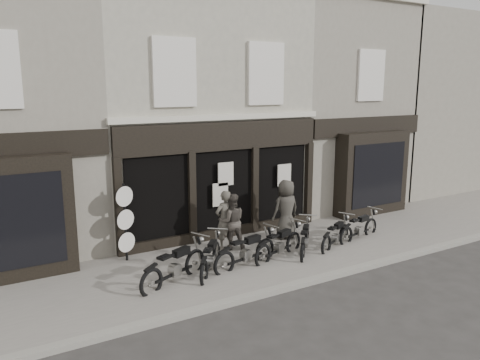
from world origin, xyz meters
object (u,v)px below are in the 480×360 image
motorcycle_1 (211,260)px  motorcycle_5 (336,237)px  motorcycle_2 (246,254)px  man_centre (232,221)px  motorcycle_6 (359,230)px  man_right (286,209)px  motorcycle_3 (279,247)px  motorcycle_4 (305,242)px  man_left (225,220)px  advert_sign_post (126,226)px  motorcycle_0 (175,269)px

motorcycle_1 → motorcycle_5: bearing=-52.8°
motorcycle_1 → motorcycle_2: size_ratio=0.80×
motorcycle_1 → motorcycle_5: size_ratio=0.96×
motorcycle_1 → man_centre: 1.90m
motorcycle_6 → man_right: 2.51m
motorcycle_1 → motorcycle_3: (2.21, -0.06, 0.01)m
motorcycle_4 → motorcycle_6: motorcycle_4 is taller
motorcycle_2 → motorcycle_3: bearing=-7.9°
motorcycle_4 → man_left: bearing=98.0°
motorcycle_3 → motorcycle_5: 2.07m
motorcycle_5 → man_right: 1.80m
motorcycle_1 → man_left: man_left is taller
advert_sign_post → man_centre: bearing=-32.5°
motorcycle_1 → man_left: (1.16, 1.32, 0.62)m
motorcycle_0 → motorcycle_3: bearing=-22.3°
man_left → man_centre: bearing=143.1°
motorcycle_4 → man_left: size_ratio=0.94×
motorcycle_3 → motorcycle_4: 0.94m
motorcycle_2 → man_centre: man_centre is taller
motorcycle_2 → motorcycle_1: bearing=158.8°
motorcycle_1 → motorcycle_5: (4.28, -0.17, -0.02)m
motorcycle_0 → motorcycle_3: size_ratio=1.05×
motorcycle_1 → advert_sign_post: size_ratio=0.76×
motorcycle_0 → motorcycle_1: size_ratio=1.22×
motorcycle_3 → man_centre: man_centre is taller
motorcycle_0 → motorcycle_2: 2.13m
motorcycle_1 → advert_sign_post: (-1.73, 1.85, 0.74)m
motorcycle_0 → motorcycle_6: bearing=-22.9°
motorcycle_0 → motorcycle_5: motorcycle_0 is taller
motorcycle_2 → motorcycle_3: size_ratio=1.07×
motorcycle_2 → motorcycle_5: motorcycle_2 is taller
motorcycle_5 → advert_sign_post: advert_sign_post is taller
motorcycle_4 → advert_sign_post: 5.30m
man_centre → motorcycle_4: bearing=161.9°
man_left → motorcycle_5: bearing=146.0°
motorcycle_3 → motorcycle_4: motorcycle_3 is taller
man_left → motorcycle_6: bearing=154.3°
motorcycle_1 → man_left: 1.86m
motorcycle_1 → motorcycle_6: size_ratio=0.88×
motorcycle_4 → motorcycle_6: bearing=-45.2°
motorcycle_2 → man_centre: 1.52m
man_centre → advert_sign_post: advert_sign_post is taller
man_right → advert_sign_post: 5.13m
man_centre → man_right: bearing=-162.8°
motorcycle_6 → advert_sign_post: size_ratio=0.86×
motorcycle_4 → man_left: (-1.99, 1.40, 0.63)m
motorcycle_0 → motorcycle_5: size_ratio=1.17×
motorcycle_2 → man_centre: size_ratio=1.30×
motorcycle_0 → motorcycle_1: 1.13m
motorcycle_0 → motorcycle_5: (5.39, 0.02, -0.06)m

